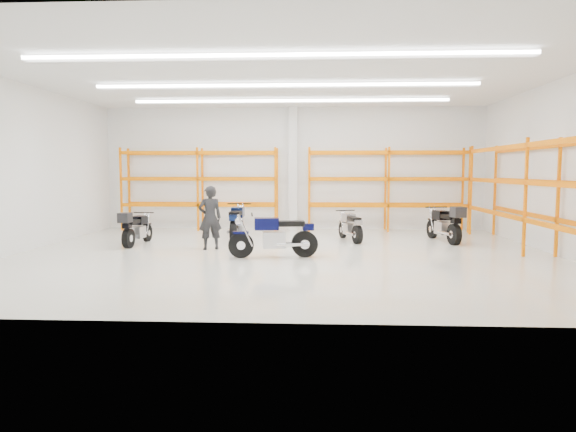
{
  "coord_description": "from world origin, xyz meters",
  "views": [
    {
      "loc": [
        0.77,
        -13.15,
        2.18
      ],
      "look_at": [
        0.08,
        0.5,
        0.96
      ],
      "focal_mm": 32.0,
      "sensor_mm": 36.0,
      "label": 1
    }
  ],
  "objects_px": {
    "motorcycle_main": "(277,237)",
    "motorcycle_back_c": "(351,227)",
    "standing_man": "(210,218)",
    "structural_column": "(293,168)",
    "motorcycle_back_d": "(446,225)",
    "motorcycle_back_b": "(237,223)",
    "motorcycle_back_a": "(136,229)"
  },
  "relations": [
    {
      "from": "motorcycle_back_b",
      "to": "motorcycle_back_c",
      "type": "relative_size",
      "value": 1.23
    },
    {
      "from": "motorcycle_main",
      "to": "structural_column",
      "type": "relative_size",
      "value": 0.5
    },
    {
      "from": "motorcycle_back_a",
      "to": "structural_column",
      "type": "distance_m",
      "value": 6.5
    },
    {
      "from": "motorcycle_main",
      "to": "motorcycle_back_c",
      "type": "relative_size",
      "value": 1.22
    },
    {
      "from": "motorcycle_back_c",
      "to": "motorcycle_back_a",
      "type": "bearing_deg",
      "value": -168.75
    },
    {
      "from": "motorcycle_main",
      "to": "motorcycle_back_c",
      "type": "xyz_separation_m",
      "value": [
        2.05,
        3.06,
        -0.08
      ]
    },
    {
      "from": "motorcycle_back_b",
      "to": "motorcycle_back_c",
      "type": "height_order",
      "value": "motorcycle_back_b"
    },
    {
      "from": "motorcycle_main",
      "to": "motorcycle_back_c",
      "type": "bearing_deg",
      "value": 56.17
    },
    {
      "from": "motorcycle_main",
      "to": "standing_man",
      "type": "height_order",
      "value": "standing_man"
    },
    {
      "from": "standing_man",
      "to": "structural_column",
      "type": "distance_m",
      "value": 5.64
    },
    {
      "from": "motorcycle_back_b",
      "to": "standing_man",
      "type": "relative_size",
      "value": 1.3
    },
    {
      "from": "motorcycle_main",
      "to": "motorcycle_back_c",
      "type": "height_order",
      "value": "motorcycle_main"
    },
    {
      "from": "motorcycle_back_c",
      "to": "motorcycle_back_d",
      "type": "xyz_separation_m",
      "value": [
        2.85,
        -0.13,
        0.11
      ]
    },
    {
      "from": "structural_column",
      "to": "motorcycle_back_b",
      "type": "bearing_deg",
      "value": -117.77
    },
    {
      "from": "motorcycle_back_b",
      "to": "structural_column",
      "type": "bearing_deg",
      "value": 62.23
    },
    {
      "from": "motorcycle_main",
      "to": "motorcycle_back_c",
      "type": "distance_m",
      "value": 3.69
    },
    {
      "from": "standing_man",
      "to": "structural_column",
      "type": "bearing_deg",
      "value": -134.56
    },
    {
      "from": "structural_column",
      "to": "motorcycle_back_c",
      "type": "bearing_deg",
      "value": -59.14
    },
    {
      "from": "motorcycle_main",
      "to": "motorcycle_back_b",
      "type": "xyz_separation_m",
      "value": [
        -1.49,
        3.15,
        0.01
      ]
    },
    {
      "from": "motorcycle_back_a",
      "to": "motorcycle_back_c",
      "type": "bearing_deg",
      "value": 11.25
    },
    {
      "from": "motorcycle_back_b",
      "to": "standing_man",
      "type": "distance_m",
      "value": 2.03
    },
    {
      "from": "motorcycle_back_b",
      "to": "motorcycle_back_c",
      "type": "xyz_separation_m",
      "value": [
        3.55,
        -0.08,
        -0.09
      ]
    },
    {
      "from": "motorcycle_back_a",
      "to": "motorcycle_back_d",
      "type": "bearing_deg",
      "value": 7.02
    },
    {
      "from": "motorcycle_main",
      "to": "motorcycle_back_d",
      "type": "bearing_deg",
      "value": 30.91
    },
    {
      "from": "motorcycle_back_d",
      "to": "structural_column",
      "type": "distance_m",
      "value": 6.05
    },
    {
      "from": "motorcycle_back_a",
      "to": "motorcycle_back_b",
      "type": "xyz_separation_m",
      "value": [
        2.76,
        1.34,
        0.04
      ]
    },
    {
      "from": "motorcycle_back_a",
      "to": "motorcycle_back_d",
      "type": "xyz_separation_m",
      "value": [
        9.15,
        1.13,
        0.06
      ]
    },
    {
      "from": "motorcycle_back_c",
      "to": "structural_column",
      "type": "relative_size",
      "value": 0.41
    },
    {
      "from": "motorcycle_back_a",
      "to": "standing_man",
      "type": "height_order",
      "value": "standing_man"
    },
    {
      "from": "motorcycle_back_b",
      "to": "motorcycle_back_d",
      "type": "distance_m",
      "value": 6.4
    },
    {
      "from": "motorcycle_back_a",
      "to": "structural_column",
      "type": "relative_size",
      "value": 0.44
    },
    {
      "from": "standing_man",
      "to": "structural_column",
      "type": "xyz_separation_m",
      "value": [
        2.08,
        5.06,
        1.37
      ]
    }
  ]
}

